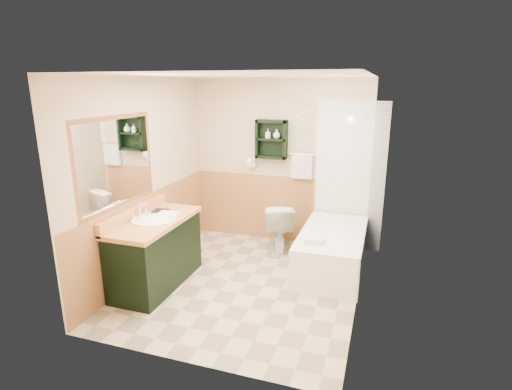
# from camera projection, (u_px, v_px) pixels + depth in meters

# --- Properties ---
(floor) EXTENTS (3.00, 3.00, 0.00)m
(floor) POSITION_uv_depth(u_px,v_px,m) (246.00, 283.00, 4.80)
(floor) COLOR beige
(floor) RESTS_ON ground
(back_wall) EXTENTS (2.60, 0.04, 2.40)m
(back_wall) POSITION_uv_depth(u_px,v_px,m) (280.00, 162.00, 5.87)
(back_wall) COLOR beige
(back_wall) RESTS_ON ground
(left_wall) EXTENTS (0.04, 3.00, 2.40)m
(left_wall) POSITION_uv_depth(u_px,v_px,m) (144.00, 178.00, 4.88)
(left_wall) COLOR beige
(left_wall) RESTS_ON ground
(right_wall) EXTENTS (0.04, 3.00, 2.40)m
(right_wall) POSITION_uv_depth(u_px,v_px,m) (366.00, 197.00, 4.09)
(right_wall) COLOR beige
(right_wall) RESTS_ON ground
(ceiling) EXTENTS (2.60, 3.00, 0.04)m
(ceiling) POSITION_uv_depth(u_px,v_px,m) (244.00, 73.00, 4.15)
(ceiling) COLOR white
(ceiling) RESTS_ON back_wall
(wainscot_left) EXTENTS (2.98, 2.98, 1.00)m
(wainscot_left) POSITION_uv_depth(u_px,v_px,m) (150.00, 232.00, 5.06)
(wainscot_left) COLOR tan
(wainscot_left) RESTS_ON left_wall
(wainscot_back) EXTENTS (2.58, 2.58, 1.00)m
(wainscot_back) POSITION_uv_depth(u_px,v_px,m) (278.00, 208.00, 6.03)
(wainscot_back) COLOR tan
(wainscot_back) RESTS_ON back_wall
(mirror_frame) EXTENTS (1.30, 1.30, 1.00)m
(mirror_frame) POSITION_uv_depth(u_px,v_px,m) (116.00, 162.00, 4.28)
(mirror_frame) COLOR brown
(mirror_frame) RESTS_ON left_wall
(mirror_glass) EXTENTS (1.20, 1.20, 0.90)m
(mirror_glass) POSITION_uv_depth(u_px,v_px,m) (117.00, 163.00, 4.28)
(mirror_glass) COLOR white
(mirror_glass) RESTS_ON left_wall
(tile_right) EXTENTS (1.50, 1.50, 2.10)m
(tile_right) POSITION_uv_depth(u_px,v_px,m) (366.00, 192.00, 4.83)
(tile_right) COLOR white
(tile_right) RESTS_ON right_wall
(tile_back) EXTENTS (0.95, 0.95, 2.10)m
(tile_back) POSITION_uv_depth(u_px,v_px,m) (350.00, 178.00, 5.57)
(tile_back) COLOR white
(tile_back) RESTS_ON back_wall
(tile_accent) EXTENTS (1.50, 1.50, 0.10)m
(tile_accent) POSITION_uv_depth(u_px,v_px,m) (370.00, 121.00, 4.60)
(tile_accent) COLOR #144626
(tile_accent) RESTS_ON right_wall
(wall_shelf) EXTENTS (0.45, 0.15, 0.55)m
(wall_shelf) POSITION_uv_depth(u_px,v_px,m) (271.00, 139.00, 5.70)
(wall_shelf) COLOR black
(wall_shelf) RESTS_ON back_wall
(hair_dryer) EXTENTS (0.10, 0.24, 0.18)m
(hair_dryer) POSITION_uv_depth(u_px,v_px,m) (252.00, 162.00, 5.91)
(hair_dryer) COLOR white
(hair_dryer) RESTS_ON back_wall
(towel_bar) EXTENTS (0.40, 0.06, 0.40)m
(towel_bar) POSITION_uv_depth(u_px,v_px,m) (302.00, 154.00, 5.66)
(towel_bar) COLOR white
(towel_bar) RESTS_ON back_wall
(curtain_rod) EXTENTS (0.03, 1.60, 0.03)m
(curtain_rod) POSITION_uv_depth(u_px,v_px,m) (307.00, 111.00, 4.80)
(curtain_rod) COLOR silver
(curtain_rod) RESTS_ON back_wall
(shower_curtain) EXTENTS (1.05, 1.05, 1.70)m
(shower_curtain) POSITION_uv_depth(u_px,v_px,m) (307.00, 177.00, 5.18)
(shower_curtain) COLOR beige
(shower_curtain) RESTS_ON curtain_rod
(vanity) EXTENTS (0.59, 1.28, 0.81)m
(vanity) POSITION_uv_depth(u_px,v_px,m) (156.00, 252.00, 4.68)
(vanity) COLOR black
(vanity) RESTS_ON ground
(bathtub) EXTENTS (0.78, 1.50, 0.52)m
(bathtub) POSITION_uv_depth(u_px,v_px,m) (332.00, 251.00, 5.09)
(bathtub) COLOR white
(bathtub) RESTS_ON ground
(toilet) EXTENTS (0.60, 0.80, 0.70)m
(toilet) POSITION_uv_depth(u_px,v_px,m) (278.00, 227.00, 5.70)
(toilet) COLOR white
(toilet) RESTS_ON ground
(counter_towel) EXTENTS (0.25, 0.19, 0.04)m
(counter_towel) POSITION_uv_depth(u_px,v_px,m) (168.00, 215.00, 4.68)
(counter_towel) COLOR white
(counter_towel) RESTS_ON vanity
(vanity_book) EXTENTS (0.18, 0.05, 0.24)m
(vanity_book) POSITION_uv_depth(u_px,v_px,m) (151.00, 203.00, 4.80)
(vanity_book) COLOR black
(vanity_book) RESTS_ON vanity
(tub_towel) EXTENTS (0.21, 0.18, 0.07)m
(tub_towel) POSITION_uv_depth(u_px,v_px,m) (314.00, 240.00, 4.65)
(tub_towel) COLOR white
(tub_towel) RESTS_ON bathtub
(soap_bottle_a) EXTENTS (0.08, 0.14, 0.06)m
(soap_bottle_a) POSITION_uv_depth(u_px,v_px,m) (268.00, 136.00, 5.70)
(soap_bottle_a) COLOR white
(soap_bottle_a) RESTS_ON wall_shelf
(soap_bottle_b) EXTENTS (0.12, 0.15, 0.10)m
(soap_bottle_b) POSITION_uv_depth(u_px,v_px,m) (277.00, 135.00, 5.66)
(soap_bottle_b) COLOR white
(soap_bottle_b) RESTS_ON wall_shelf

